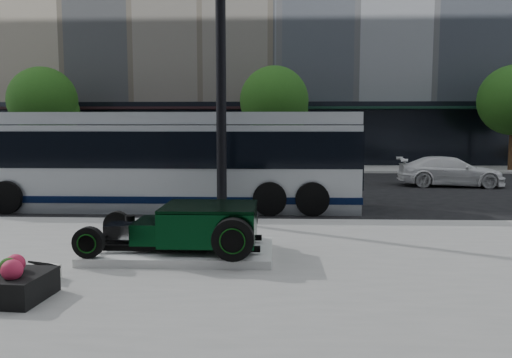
{
  "coord_description": "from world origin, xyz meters",
  "views": [
    {
      "loc": [
        1.07,
        -14.83,
        2.54
      ],
      "look_at": [
        0.59,
        -2.34,
        1.2
      ],
      "focal_mm": 35.0,
      "sensor_mm": 36.0,
      "label": 1
    }
  ],
  "objects_px": {
    "transit_bus": "(161,160)",
    "white_sedan": "(450,171)",
    "hot_rod": "(198,225)",
    "lamppost": "(221,68)"
  },
  "relations": [
    {
      "from": "transit_bus",
      "to": "white_sedan",
      "type": "xyz_separation_m",
      "value": [
        10.91,
        5.94,
        -0.87
      ]
    },
    {
      "from": "hot_rod",
      "to": "transit_bus",
      "type": "bearing_deg",
      "value": 108.87
    },
    {
      "from": "transit_bus",
      "to": "white_sedan",
      "type": "bearing_deg",
      "value": 28.57
    },
    {
      "from": "lamppost",
      "to": "transit_bus",
      "type": "bearing_deg",
      "value": 126.85
    },
    {
      "from": "hot_rod",
      "to": "white_sedan",
      "type": "xyz_separation_m",
      "value": [
        8.79,
        12.12,
        -0.08
      ]
    },
    {
      "from": "hot_rod",
      "to": "white_sedan",
      "type": "relative_size",
      "value": 0.75
    },
    {
      "from": "transit_bus",
      "to": "white_sedan",
      "type": "relative_size",
      "value": 2.83
    },
    {
      "from": "lamppost",
      "to": "hot_rod",
      "type": "bearing_deg",
      "value": -91.61
    },
    {
      "from": "hot_rod",
      "to": "transit_bus",
      "type": "height_order",
      "value": "transit_bus"
    },
    {
      "from": "white_sedan",
      "to": "transit_bus",
      "type": "bearing_deg",
      "value": 124.48
    }
  ]
}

